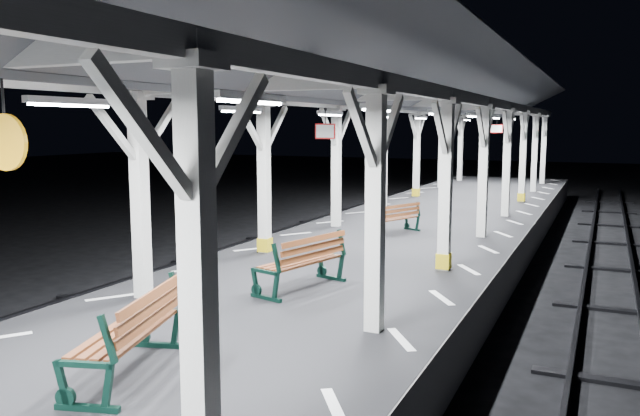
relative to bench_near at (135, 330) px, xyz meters
The scene contains 10 objects.
ground 4.85m from the bench_near, 91.40° to the left, with size 120.00×120.00×0.00m, color black.
platform 4.72m from the bench_near, 91.40° to the left, with size 6.00×50.00×1.00m, color black.
hazard_stripes_left 5.29m from the bench_near, 119.13° to the left, with size 1.00×48.00×0.01m, color silver.
hazard_stripes_right 5.19m from the bench_near, 63.06° to the left, with size 1.00×48.00×0.01m, color silver.
track_left 7.03m from the bench_near, 138.03° to the left, with size 2.20×60.00×0.16m.
track_right 6.87m from the bench_near, 43.25° to the left, with size 2.20×60.00×0.16m.
canopy 5.49m from the bench_near, 91.41° to the left, with size 5.40×49.00×4.65m.
bench_near is the anchor object (origin of this frame).
bench_mid 4.12m from the bench_near, 88.69° to the left, with size 1.07×1.88×0.96m.
bench_far 10.16m from the bench_near, 91.05° to the left, with size 1.05×1.56×0.80m.
Camera 1 is at (4.78, -9.82, 3.80)m, focal length 35.00 mm.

